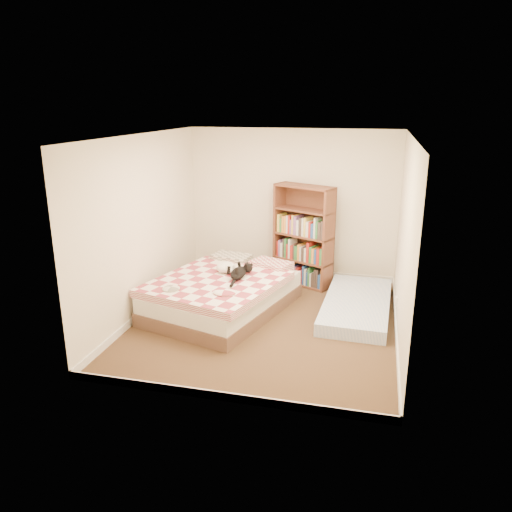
% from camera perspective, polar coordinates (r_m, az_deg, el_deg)
% --- Properties ---
extents(room, '(3.51, 4.01, 2.51)m').
position_cam_1_polar(room, '(6.56, 1.21, 2.15)').
color(room, '#3F241B').
rests_on(room, ground).
extents(bed, '(2.04, 2.49, 0.58)m').
position_cam_1_polar(bed, '(7.24, -3.71, -4.20)').
color(bed, brown).
rests_on(bed, room).
extents(bookshelf, '(1.12, 0.73, 1.65)m').
position_cam_1_polar(bookshelf, '(8.22, 5.41, 0.80)').
color(bookshelf, '#512A1B').
rests_on(bookshelf, room).
extents(floor_mattress, '(0.99, 2.06, 0.18)m').
position_cam_1_polar(floor_mattress, '(7.39, 11.45, -5.52)').
color(floor_mattress, '#7F9ED4').
rests_on(floor_mattress, room).
extents(black_cat, '(0.34, 0.74, 0.17)m').
position_cam_1_polar(black_cat, '(7.07, -1.93, -1.87)').
color(black_cat, black).
rests_on(black_cat, bed).
extents(white_dog, '(0.32, 0.33, 0.15)m').
position_cam_1_polar(white_dog, '(7.28, -3.41, -1.29)').
color(white_dog, white).
rests_on(white_dog, bed).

